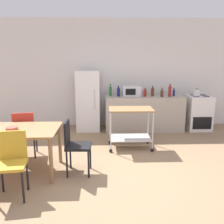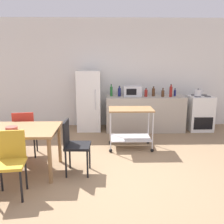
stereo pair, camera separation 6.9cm
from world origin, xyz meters
The scene contains 20 objects.
ground_plane centered at (0.00, 0.00, 0.00)m, with size 12.00×12.00×0.00m, color #8C7051.
back_wall centered at (0.00, 3.20, 1.45)m, with size 8.40×0.12×2.90m, color silver.
kitchen_counter centered at (0.90, 2.60, 0.45)m, with size 2.00×0.64×0.90m, color #A89E8E.
dining_table centered at (-1.64, 0.22, 0.67)m, with size 1.50×0.90×0.75m.
chair_black centered at (-0.63, 0.16, 0.52)m, with size 0.41×0.41×0.89m.
chair_red centered at (-1.64, 0.88, 0.52)m, with size 0.46×0.46×0.89m.
chair_mustard centered at (-1.41, -0.47, 0.52)m, with size 0.45×0.45×0.89m.
stove_oven centered at (2.35, 2.62, 0.45)m, with size 0.60×0.61×0.92m.
refrigerator centered at (-0.55, 2.70, 0.78)m, with size 0.60×0.63×1.55m.
kitchen_cart centered at (0.40, 1.30, 0.57)m, with size 0.91×0.57×0.85m.
bottle_wine centered at (0.03, 2.68, 1.03)m, with size 0.07×0.07×0.31m.
bottle_sesame_oil centered at (0.24, 2.63, 1.01)m, with size 0.08×0.08×0.27m.
microwave centered at (0.57, 2.68, 1.03)m, with size 0.46×0.35×0.26m.
bottle_olive_oil centered at (0.91, 2.56, 0.99)m, with size 0.08×0.08×0.22m.
bottle_vinegar centered at (1.12, 2.64, 1.01)m, with size 0.08×0.08×0.25m.
bottle_hot_sauce centered at (1.34, 2.53, 0.99)m, with size 0.08×0.08×0.23m.
bottle_sparkling_water centered at (1.54, 2.52, 1.04)m, with size 0.08×0.08×0.32m.
bottle_soda centered at (1.67, 2.63, 0.98)m, with size 0.06×0.06×0.20m.
fruit_bowl centered at (-1.60, 0.14, 0.78)m, with size 0.18×0.18×0.05m, color #B24C3F.
kettle centered at (2.23, 2.52, 1.00)m, with size 0.24×0.17×0.19m.
Camera 2 is at (-0.10, -3.61, 1.86)m, focal length 39.31 mm.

